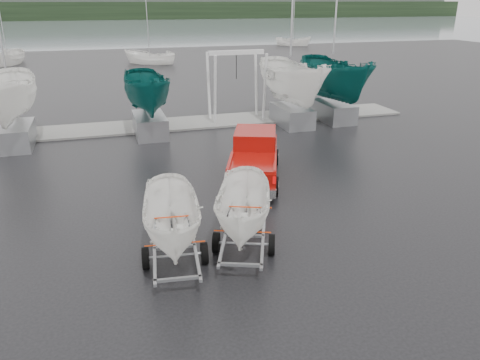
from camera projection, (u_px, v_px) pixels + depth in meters
ground_plane at (216, 220)px, 15.52m from camera, size 120.00×120.00×0.00m
lake at (107, 32)px, 104.76m from camera, size 300.00×300.00×0.00m
dock at (161, 125)px, 27.10m from camera, size 30.00×3.00×0.12m
treeline at (99, 11)px, 166.14m from camera, size 300.00×8.00×6.00m
far_hill at (98, 5)px, 172.56m from camera, size 300.00×6.00×10.00m
pickup_truck at (254, 154)px, 19.12m from camera, size 3.63×5.66×1.78m
trailer_hitched at (245, 169)px, 12.82m from camera, size 2.40×3.78×4.61m
trailer_parked at (171, 177)px, 12.18m from camera, size 1.84×3.71×4.66m
boat_hoist at (236, 76)px, 27.38m from camera, size 3.30×2.18×4.12m
keelboat_0 at (3, 62)px, 21.84m from camera, size 2.58×3.20×10.76m
keelboat_1 at (146, 67)px, 23.98m from camera, size 2.29×3.20×7.19m
keelboat_2 at (294, 49)px, 25.76m from camera, size 2.69×3.20×10.86m
keelboat_3 at (338, 48)px, 26.80m from camera, size 2.68×3.20×10.85m
moored_boat_1 at (9, 64)px, 52.59m from camera, size 3.22×3.27×11.47m
moored_boat_2 at (150, 64)px, 53.13m from camera, size 3.29×3.27×11.12m
moored_boat_3 at (293, 46)px, 73.96m from camera, size 3.09×3.08×10.87m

